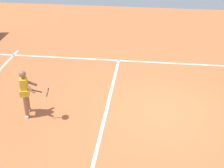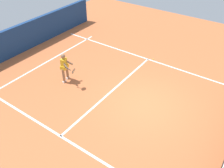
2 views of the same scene
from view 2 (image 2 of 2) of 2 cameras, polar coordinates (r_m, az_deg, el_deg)
ground_plane at (r=11.09m, az=8.18°, el=-4.81°), size 23.51×23.51×0.00m
court_back_wall at (r=15.75m, az=-21.12°, el=10.03°), size 12.25×0.24×1.69m
baseline_marking at (r=14.52m, az=-15.18°, el=5.19°), size 8.25×0.10×0.01m
service_line_marking at (r=11.79m, az=0.26°, el=-1.42°), size 7.25×0.10×0.01m
sideline_left_marking at (r=13.84m, az=15.34°, el=3.50°), size 0.10×16.09×0.01m
sideline_right_marking at (r=8.98m, az=-3.41°, el=-17.47°), size 0.10×16.09×0.01m
tennis_player at (r=12.20m, az=-11.20°, el=4.07°), size 0.68×1.05×1.55m
tennis_ball_near at (r=14.39m, az=9.81°, el=5.85°), size 0.07×0.07×0.07m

